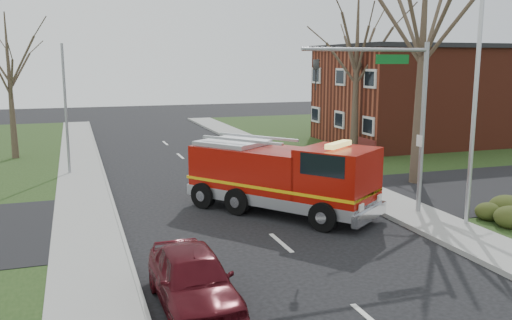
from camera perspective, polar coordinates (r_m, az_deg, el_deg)
name	(u,v)px	position (r m, az deg, el deg)	size (l,w,h in m)	color
ground	(281,243)	(18.60, 2.65, -8.72)	(120.00, 120.00, 0.00)	black
sidewalk_right	(435,224)	(21.52, 18.32, -6.38)	(2.40, 80.00, 0.15)	#979792
sidewalk_left	(90,262)	(17.43, -17.03, -10.26)	(2.40, 80.00, 0.15)	#979792
brick_building	(431,94)	(42.82, 17.91, 6.61)	(15.40, 10.40, 7.25)	maroon
health_center_sign	(367,147)	(33.86, 11.58, 1.31)	(0.12, 2.00, 1.40)	#531613
bare_tree_near	(423,33)	(27.49, 17.20, 12.69)	(6.00, 6.00, 12.00)	#3C2D23
bare_tree_far	(357,55)	(35.88, 10.57, 10.83)	(5.25, 5.25, 10.50)	#3C2D23
bare_tree_left	(9,70)	(36.54, -24.58, 8.62)	(4.50, 4.50, 9.00)	#3C2D23
traffic_signal_mast	(395,98)	(21.36, 14.47, 6.36)	(5.29, 0.18, 6.80)	gray
streetlight_pole	(473,105)	(20.93, 21.91, 5.43)	(1.48, 0.16, 8.40)	#B7BABF
utility_pole_far	(66,111)	(30.47, -19.38, 4.92)	(0.14, 0.14, 7.00)	gray
fire_engine	(283,179)	(21.87, 2.84, -1.99)	(6.71, 7.73, 3.10)	#950F06
parked_car_maroon	(193,279)	(13.84, -6.65, -12.29)	(1.79, 4.46, 1.52)	#450B11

